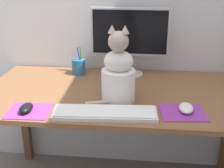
{
  "coord_description": "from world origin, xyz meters",
  "views": [
    {
      "loc": [
        0.12,
        -1.53,
        1.36
      ],
      "look_at": [
        -0.02,
        -0.19,
        0.82
      ],
      "focal_mm": 50.0,
      "sensor_mm": 36.0,
      "label": 1
    }
  ],
  "objects": [
    {
      "name": "monitor",
      "position": [
        0.03,
        0.28,
        0.93
      ],
      "size": [
        0.46,
        0.17,
        0.41
      ],
      "color": "#B2B2B7",
      "rests_on": "desk"
    },
    {
      "name": "mousepad_right",
      "position": [
        0.31,
        -0.22,
        0.7
      ],
      "size": [
        0.22,
        0.2,
        0.0
      ],
      "rotation": [
        0.0,
        0.0,
        0.1
      ],
      "color": "purple",
      "rests_on": "desk"
    },
    {
      "name": "mousepad_left",
      "position": [
        -0.4,
        -0.27,
        0.7
      ],
      "size": [
        0.2,
        0.18,
        0.0
      ],
      "rotation": [
        0.0,
        0.0,
        0.04
      ],
      "color": "purple",
      "rests_on": "desk"
    },
    {
      "name": "computer_mouse_left",
      "position": [
        -0.41,
        -0.28,
        0.72
      ],
      "size": [
        0.06,
        0.1,
        0.04
      ],
      "color": "black",
      "rests_on": "mousepad_left"
    },
    {
      "name": "cat",
      "position": [
        -0.0,
        -0.1,
        0.84
      ],
      "size": [
        0.24,
        0.2,
        0.38
      ],
      "rotation": [
        0.0,
        0.0,
        -0.06
      ],
      "color": "white",
      "rests_on": "desk"
    },
    {
      "name": "pen_cup",
      "position": [
        -0.27,
        0.26,
        0.75
      ],
      "size": [
        0.08,
        0.08,
        0.18
      ],
      "color": "#286089",
      "rests_on": "desk"
    },
    {
      "name": "keyboard",
      "position": [
        -0.04,
        -0.28,
        0.71
      ],
      "size": [
        0.48,
        0.17,
        0.02
      ],
      "rotation": [
        0.0,
        0.0,
        0.06
      ],
      "color": "silver",
      "rests_on": "desk"
    },
    {
      "name": "computer_mouse_right",
      "position": [
        0.32,
        -0.21,
        0.72
      ],
      "size": [
        0.07,
        0.11,
        0.03
      ],
      "color": "white",
      "rests_on": "mousepad_right"
    },
    {
      "name": "desk",
      "position": [
        0.0,
        0.0,
        0.62
      ],
      "size": [
        1.46,
        0.75,
        0.7
      ],
      "color": "brown",
      "rests_on": "ground_plane"
    }
  ]
}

